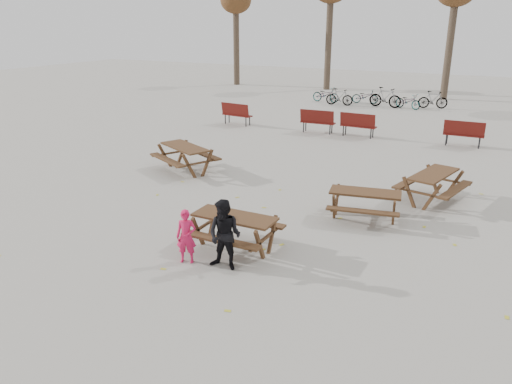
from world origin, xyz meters
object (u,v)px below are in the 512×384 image
at_px(main_picnic_table, 235,224).
at_px(picnic_table_north, 185,159).
at_px(food_tray, 228,217).
at_px(child, 186,236).
at_px(adult, 225,235).
at_px(picnic_table_far, 432,187).
at_px(picnic_table_east, 364,205).
at_px(soda_bottle, 219,212).

distance_m(main_picnic_table, picnic_table_north, 6.14).
bearing_deg(food_tray, main_picnic_table, 72.97).
bearing_deg(picnic_table_north, child, -29.10).
bearing_deg(adult, picnic_table_far, 60.30).
distance_m(picnic_table_east, picnic_table_far, 2.50).
relative_size(food_tray, soda_bottle, 1.06).
xyz_separation_m(soda_bottle, picnic_table_east, (2.33, 3.06, -0.48)).
relative_size(adult, picnic_table_north, 0.74).
bearing_deg(soda_bottle, picnic_table_far, 55.26).
bearing_deg(main_picnic_table, food_tray, -107.03).
xyz_separation_m(child, picnic_table_far, (3.88, 6.07, -0.17)).
bearing_deg(soda_bottle, adult, -52.09).
bearing_deg(food_tray, soda_bottle, 165.58).
relative_size(adult, picnic_table_far, 0.77).
bearing_deg(picnic_table_far, picnic_table_east, 162.84).
xyz_separation_m(food_tray, adult, (0.33, -0.67, -0.07)).
height_order(food_tray, soda_bottle, soda_bottle).
bearing_deg(adult, child, -174.39).
bearing_deg(child, adult, -13.60).
height_order(food_tray, picnic_table_far, food_tray).
relative_size(main_picnic_table, child, 1.59).
distance_m(main_picnic_table, picnic_table_far, 6.07).
xyz_separation_m(main_picnic_table, picnic_table_far, (3.31, 5.08, -0.18)).
xyz_separation_m(picnic_table_north, picnic_table_far, (7.63, 0.73, -0.02)).
height_order(food_tray, adult, adult).
distance_m(soda_bottle, child, 0.94).
bearing_deg(child, main_picnic_table, 38.10).
relative_size(soda_bottle, picnic_table_east, 0.10).
bearing_deg(picnic_table_north, main_picnic_table, -19.40).
distance_m(main_picnic_table, food_tray, 0.29).
xyz_separation_m(soda_bottle, picnic_table_far, (3.61, 5.21, -0.45)).
xyz_separation_m(adult, picnic_table_east, (1.76, 3.80, -0.35)).
xyz_separation_m(child, picnic_table_north, (-3.75, 5.34, -0.15)).
bearing_deg(child, picnic_table_far, 35.58).
height_order(main_picnic_table, picnic_table_north, picnic_table_north).
distance_m(child, picnic_table_far, 7.21).
bearing_deg(picnic_table_east, picnic_table_far, 48.58).
distance_m(main_picnic_table, adult, 0.92).
xyz_separation_m(main_picnic_table, soda_bottle, (-0.31, -0.13, 0.26)).
bearing_deg(food_tray, picnic_table_north, 133.18).
relative_size(child, picnic_table_north, 0.58).
relative_size(main_picnic_table, picnic_table_east, 1.05).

